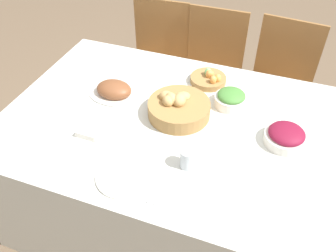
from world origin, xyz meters
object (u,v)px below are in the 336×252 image
at_px(chair_far_center, 210,70).
at_px(green_salad_bowl, 231,98).
at_px(chair_far_right, 278,83).
at_px(fork, 94,168).
at_px(spoon, 162,188).
at_px(drinking_cup, 188,158).
at_px(chair_far_left, 157,59).
at_px(beet_salad_bowl, 286,136).
at_px(knife, 155,186).
at_px(egg_basket, 209,79).
at_px(butter_dish, 88,133).
at_px(ham_platter, 114,90).
at_px(bread_basket, 178,107).
at_px(dinner_plate, 124,177).

relative_size(chair_far_center, green_salad_bowl, 5.32).
distance_m(chair_far_center, chair_far_right, 0.49).
height_order(fork, spoon, same).
distance_m(fork, drinking_cup, 0.41).
bearing_deg(chair_far_center, chair_far_left, 179.62).
xyz_separation_m(beet_salad_bowl, knife, (-0.47, -0.45, -0.04)).
relative_size(beet_salad_bowl, spoon, 1.14).
bearing_deg(green_salad_bowl, beet_salad_bowl, -32.20).
bearing_deg(green_salad_bowl, chair_far_left, 135.18).
height_order(egg_basket, fork, egg_basket).
xyz_separation_m(chair_far_center, chair_far_left, (-0.42, -0.00, 0.00)).
distance_m(egg_basket, fork, 0.85).
bearing_deg(butter_dish, spoon, -21.83).
distance_m(chair_far_left, beet_salad_bowl, 1.36).
xyz_separation_m(ham_platter, knife, (0.44, -0.51, -0.03)).
relative_size(chair_far_right, knife, 5.22).
bearing_deg(butter_dish, green_salad_bowl, 38.76).
relative_size(fork, drinking_cup, 1.90).
distance_m(chair_far_left, spoon, 1.46).
bearing_deg(green_salad_bowl, ham_platter, -167.90).
height_order(chair_far_right, knife, chair_far_right).
bearing_deg(chair_far_center, butter_dish, -105.45).
relative_size(chair_far_left, butter_dish, 8.65).
relative_size(chair_far_left, beet_salad_bowl, 4.58).
xyz_separation_m(bread_basket, drinking_cup, (0.15, -0.31, -0.00)).
height_order(fork, knife, same).
relative_size(egg_basket, fork, 1.17).
xyz_separation_m(bread_basket, fork, (-0.22, -0.47, -0.04)).
distance_m(chair_far_left, chair_far_right, 0.91).
height_order(chair_far_left, spoon, chair_far_left).
xyz_separation_m(bread_basket, dinner_plate, (-0.08, -0.47, -0.04)).
xyz_separation_m(fork, spoon, (0.31, 0.00, 0.00)).
xyz_separation_m(dinner_plate, drinking_cup, (0.23, 0.16, 0.04)).
relative_size(bread_basket, egg_basket, 1.55).
height_order(knife, butter_dish, butter_dish).
bearing_deg(green_salad_bowl, drinking_cup, -99.35).
bearing_deg(bread_basket, dinner_plate, -99.95).
distance_m(ham_platter, beet_salad_bowl, 0.91).
bearing_deg(fork, chair_far_right, 62.79).
relative_size(beet_salad_bowl, dinner_plate, 0.84).
distance_m(drinking_cup, butter_dish, 0.50).
bearing_deg(drinking_cup, fork, -157.22).
relative_size(dinner_plate, knife, 1.35).
relative_size(chair_far_left, green_salad_bowl, 5.32).
xyz_separation_m(green_salad_bowl, spoon, (-0.14, -0.64, -0.04)).
bearing_deg(bread_basket, butter_dish, -139.94).
bearing_deg(green_salad_bowl, dinner_plate, -115.97).
bearing_deg(spoon, drinking_cup, 69.12).
bearing_deg(egg_basket, ham_platter, -147.26).
relative_size(bread_basket, beet_salad_bowl, 1.59).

